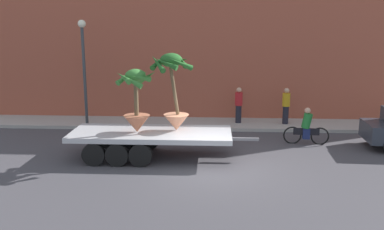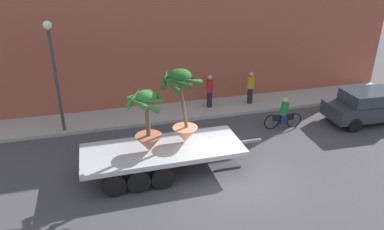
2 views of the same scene
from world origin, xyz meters
name	(u,v)px [view 1 (image 1 of 2)]	position (x,y,z in m)	size (l,w,h in m)	color
ground_plane	(213,168)	(0.00, 0.00, 0.00)	(60.00, 60.00, 0.00)	#423F44
sidewalk	(214,124)	(0.00, 6.10, 0.07)	(24.00, 2.20, 0.15)	#A39E99
building_facade	(215,41)	(0.00, 7.80, 3.94)	(24.00, 1.20, 7.88)	#9E4C38
flatbed_trailer	(144,137)	(-2.54, 1.08, 0.76)	(6.82, 2.30, 0.98)	#B7BABF
potted_palm_rear	(136,101)	(-2.77, 1.00, 2.11)	(1.54, 1.52, 2.28)	#B26647
potted_palm_middle	(173,90)	(-1.47, 1.30, 2.47)	(1.62, 1.50, 2.82)	tan
cyclist	(307,128)	(3.76, 3.18, 0.67)	(1.84, 0.37, 1.54)	black
pedestrian_near_gate	(239,104)	(1.15, 6.13, 1.04)	(0.36, 0.36, 1.71)	black
pedestrian_far_left	(286,105)	(3.37, 6.05, 1.04)	(0.36, 0.36, 1.71)	black
street_lamp	(84,59)	(-5.97, 5.30, 3.23)	(0.36, 0.36, 4.83)	#383D42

